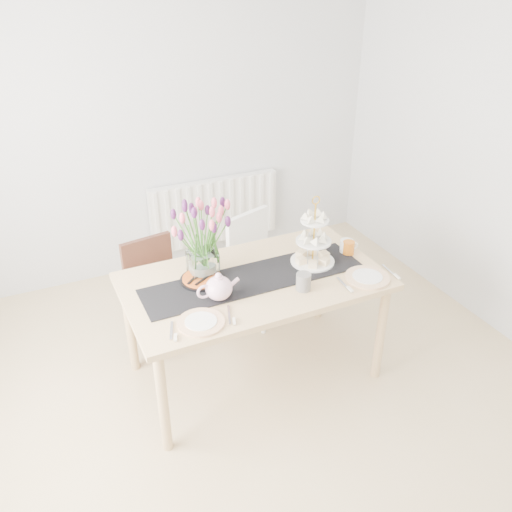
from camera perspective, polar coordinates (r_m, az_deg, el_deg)
name	(u,v)px	position (r m, az deg, el deg)	size (l,w,h in m)	color
room_shell	(277,242)	(2.60, 2.18, 1.48)	(4.50, 4.50, 4.50)	tan
radiator	(215,211)	(4.96, -4.36, 4.77)	(1.20, 0.08, 0.60)	white
dining_table	(254,289)	(3.39, -0.20, -3.49)	(1.60, 0.90, 0.75)	tan
chair_brown	(155,284)	(3.95, -10.57, -2.87)	(0.45, 0.45, 0.76)	#3D1C16
chair_white	(257,258)	(4.13, 0.11, -0.22)	(0.51, 0.51, 0.81)	white
table_runner	(254,278)	(3.35, -0.20, -2.34)	(1.40, 0.35, 0.01)	black
tulip_vase	(201,228)	(3.24, -5.83, 2.93)	(0.61, 0.61, 0.51)	silver
cake_stand	(313,247)	(3.48, 6.04, 0.98)	(0.28, 0.28, 0.42)	gold
teapot	(219,288)	(3.12, -3.93, -3.39)	(0.25, 0.21, 0.17)	white
cream_jug	(347,246)	(3.67, 9.51, 1.01)	(0.09, 0.09, 0.09)	white
tart_tin	(202,280)	(3.33, -5.72, -2.48)	(0.27, 0.27, 0.03)	black
mug_grey	(303,282)	(3.23, 5.02, -2.72)	(0.09, 0.09, 0.11)	slate
mug_orange	(348,248)	(3.65, 9.71, 0.84)	(0.08, 0.08, 0.09)	orange
plate_left	(201,322)	(2.98, -5.82, -6.97)	(0.26, 0.26, 0.01)	silver
plate_right	(367,277)	(3.42, 11.63, -2.23)	(0.28, 0.28, 0.01)	white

